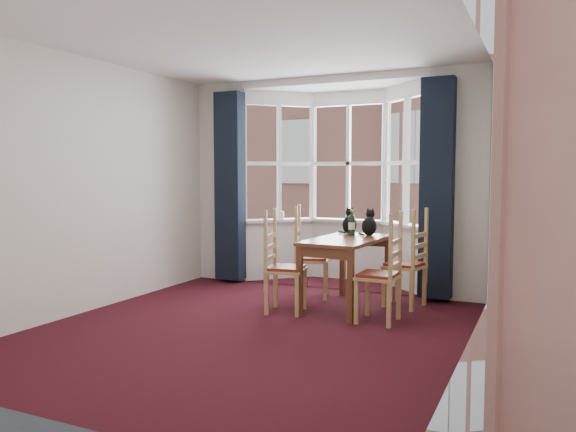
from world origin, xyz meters
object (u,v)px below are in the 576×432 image
Objects in this scene: chair_left_near at (278,269)px; wine_bottle at (352,224)px; cat_left at (350,223)px; candle_tall at (282,215)px; cat_right at (369,225)px; chair_left_far at (305,259)px; chair_right_far at (412,267)px; dining_table at (346,248)px; chair_right_near at (387,277)px.

wine_bottle is at bearing 52.79° from chair_left_near.
cat_left is 1.50m from candle_tall.
chair_left_near is at bearing -130.48° from cat_right.
chair_left_far and chair_right_far have the same top height.
dining_table is at bearing 37.66° from chair_left_near.
chair_left_far is 2.76× the size of cat_right.
chair_right_near is at bearing -49.74° from wine_bottle.
cat_right is at bearing 169.89° from chair_right_far.
chair_right_near is 1.07m from cat_right.
cat_left is at bearing -30.83° from candle_tall.
chair_right_near is at bearing 1.99° from chair_left_near.
candle_tall is at bearing 155.24° from chair_right_far.
cat_left is 2.88× the size of candle_tall.
wine_bottle is 1.71m from candle_tall.
cat_left is (0.49, 1.01, 0.45)m from chair_left_near.
chair_right_near is at bearing -62.63° from cat_right.
cat_left is (-0.82, 0.20, 0.45)m from chair_right_far.
chair_left_near is 8.02× the size of candle_tall.
wine_bottle is at bearing 130.26° from chair_right_near.
dining_table is 0.76m from chair_right_near.
chair_right_near is at bearing -37.03° from dining_table.
chair_left_far is 1.33m from candle_tall.
chair_left_near is 1.53m from chair_right_far.
chair_right_near is at bearing -96.82° from chair_right_far.
cat_right is (0.77, 0.90, 0.45)m from chair_left_near.
cat_right reaches higher than cat_left.
cat_right is at bearing -29.15° from candle_tall.
dining_table is 1.44× the size of chair_left_far.
wine_bottle reaches higher than chair_left_far.
chair_left_far is at bearing -157.31° from cat_left.
chair_left_near is 1.00× the size of chair_left_far.
cat_right reaches higher than wine_bottle.
chair_left_near is at bearing -115.79° from cat_left.
cat_left reaches higher than wine_bottle.
chair_right_near is (0.59, -0.44, -0.21)m from dining_table.
chair_left_far is at bearing 178.33° from wine_bottle.
dining_table is at bearing -82.84° from wine_bottle.
cat_left is 1.07× the size of wine_bottle.
dining_table is 1.44× the size of chair_left_near.
chair_left_near is 2.00m from candle_tall.
chair_right_far is (0.68, 0.32, -0.21)m from dining_table.
chair_right_far is (1.33, 0.01, 0.00)m from chair_left_far.
chair_right_far is at bearing 0.43° from chair_left_far.
cat_left is at bearing 105.00° from dining_table.
chair_right_near is 8.02× the size of candle_tall.
chair_left_near is at bearing -178.01° from chair_right_near.
cat_right is 1.80m from candle_tall.
wine_bottle is at bearing -35.68° from candle_tall.
dining_table is at bearing -25.64° from chair_left_far.
dining_table is at bearing -75.00° from cat_left.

